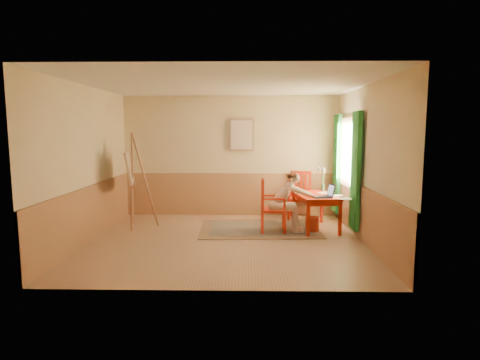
{
  "coord_description": "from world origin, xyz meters",
  "views": [
    {
      "loc": [
        0.4,
        -6.97,
        2.0
      ],
      "look_at": [
        0.25,
        0.55,
        1.05
      ],
      "focal_mm": 29.45,
      "sensor_mm": 36.0,
      "label": 1
    }
  ],
  "objects_px": {
    "table": "(316,199)",
    "figure": "(286,199)",
    "laptop": "(325,195)",
    "easel": "(131,172)",
    "chair_back": "(300,195)",
    "chair_left": "(271,206)"
  },
  "relations": [
    {
      "from": "chair_left",
      "to": "figure",
      "type": "height_order",
      "value": "figure"
    },
    {
      "from": "chair_back",
      "to": "easel",
      "type": "distance_m",
      "value": 3.75
    },
    {
      "from": "chair_left",
      "to": "easel",
      "type": "relative_size",
      "value": 0.53
    },
    {
      "from": "table",
      "to": "figure",
      "type": "relative_size",
      "value": 1.07
    },
    {
      "from": "table",
      "to": "figure",
      "type": "distance_m",
      "value": 0.67
    },
    {
      "from": "table",
      "to": "laptop",
      "type": "height_order",
      "value": "laptop"
    },
    {
      "from": "figure",
      "to": "laptop",
      "type": "xyz_separation_m",
      "value": [
        0.73,
        -0.07,
        0.11
      ]
    },
    {
      "from": "laptop",
      "to": "easel",
      "type": "xyz_separation_m",
      "value": [
        -3.86,
        0.39,
        0.39
      ]
    },
    {
      "from": "chair_back",
      "to": "figure",
      "type": "height_order",
      "value": "figure"
    },
    {
      "from": "table",
      "to": "figure",
      "type": "xyz_separation_m",
      "value": [
        -0.62,
        -0.26,
        0.03
      ]
    },
    {
      "from": "laptop",
      "to": "easel",
      "type": "distance_m",
      "value": 3.9
    },
    {
      "from": "laptop",
      "to": "table",
      "type": "bearing_deg",
      "value": 108.48
    },
    {
      "from": "figure",
      "to": "laptop",
      "type": "bearing_deg",
      "value": -5.7
    },
    {
      "from": "chair_left",
      "to": "easel",
      "type": "xyz_separation_m",
      "value": [
        -2.83,
        0.3,
        0.64
      ]
    },
    {
      "from": "figure",
      "to": "easel",
      "type": "xyz_separation_m",
      "value": [
        -3.13,
        0.32,
        0.5
      ]
    },
    {
      "from": "figure",
      "to": "laptop",
      "type": "distance_m",
      "value": 0.74
    },
    {
      "from": "chair_back",
      "to": "figure",
      "type": "distance_m",
      "value": 1.36
    },
    {
      "from": "chair_back",
      "to": "table",
      "type": "bearing_deg",
      "value": -79.67
    },
    {
      "from": "figure",
      "to": "laptop",
      "type": "relative_size",
      "value": 2.57
    },
    {
      "from": "laptop",
      "to": "easel",
      "type": "relative_size",
      "value": 0.24
    },
    {
      "from": "easel",
      "to": "laptop",
      "type": "bearing_deg",
      "value": -5.77
    },
    {
      "from": "chair_back",
      "to": "easel",
      "type": "relative_size",
      "value": 0.54
    }
  ]
}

